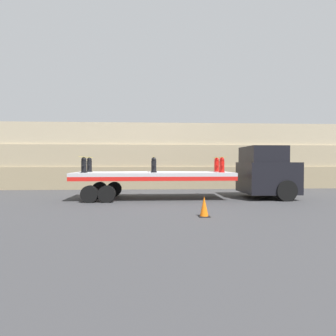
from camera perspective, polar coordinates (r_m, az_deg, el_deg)
ground_plane at (r=13.80m, az=-3.10°, el=-6.70°), size 120.00×120.00×0.00m
rock_cliff at (r=20.04m, az=-3.09°, el=2.57°), size 60.00×3.30×4.73m
truck_cab at (r=14.97m, az=20.91°, el=-0.88°), size 2.60×2.66×2.75m
flatbed_trailer at (r=13.70m, az=-4.97°, el=-1.95°), size 8.10×2.61×1.39m
fire_hydrant_black_near_0 at (r=13.57m, az=-17.85°, el=0.59°), size 0.32×0.50×0.77m
fire_hydrant_black_far_0 at (r=14.64m, az=-16.74°, el=0.64°), size 0.32×0.50×0.77m
fire_hydrant_black_near_1 at (r=13.12m, az=-3.11°, el=0.63°), size 0.32×0.50×0.77m
fire_hydrant_black_far_1 at (r=14.22m, az=-3.10°, el=0.68°), size 0.32×0.50×0.77m
fire_hydrant_red_near_2 at (r=13.56m, az=11.64°, el=0.62°), size 0.32×0.50×0.77m
fire_hydrant_red_far_2 at (r=14.63m, az=10.54°, el=0.68°), size 0.32×0.50×0.77m
cargo_strap_rear at (r=14.10m, az=-17.28°, el=2.26°), size 0.05×2.71×0.01m
cargo_strap_middle at (r=13.67m, az=-3.11°, el=2.35°), size 0.05×2.71×0.01m
cargo_strap_front at (r=14.10m, az=11.08°, el=2.30°), size 0.05×2.71×0.01m
traffic_cone at (r=9.38m, az=7.88°, el=-8.32°), size 0.39×0.39×0.72m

